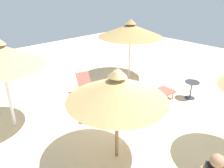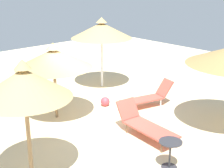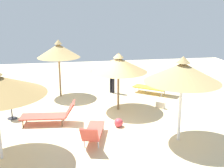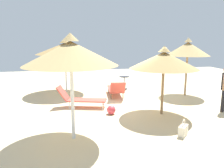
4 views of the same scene
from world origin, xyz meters
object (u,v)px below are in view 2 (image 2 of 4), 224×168
(parasol_umbrella_far_right, at_px, (102,30))
(lounge_chair_center, at_px, (144,124))
(side_table_round, at_px, (170,150))
(beach_ball, at_px, (105,101))
(parasol_umbrella_back, at_px, (24,84))
(handbag, at_px, (32,97))
(lounge_chair_front, at_px, (148,96))
(parasol_umbrella_near_right, at_px, (54,58))

(parasol_umbrella_far_right, relative_size, lounge_chair_center, 1.35)
(side_table_round, xyz_separation_m, beach_ball, (-1.54, -4.15, -0.33))
(parasol_umbrella_back, height_order, handbag, parasol_umbrella_back)
(lounge_chair_front, relative_size, handbag, 4.18)
(lounge_chair_center, xyz_separation_m, handbag, (0.98, -4.83, -0.22))
(parasol_umbrella_far_right, distance_m, beach_ball, 3.22)
(side_table_round, bearing_deg, lounge_chair_center, -117.29)
(lounge_chair_front, bearing_deg, beach_ball, -44.59)
(lounge_chair_front, xyz_separation_m, handbag, (2.82, -3.36, -0.22))
(parasol_umbrella_far_right, xyz_separation_m, parasol_umbrella_back, (5.68, 4.01, -0.07))
(parasol_umbrella_far_right, height_order, parasol_umbrella_near_right, parasol_umbrella_far_right)
(parasol_umbrella_back, relative_size, lounge_chair_center, 1.33)
(lounge_chair_front, distance_m, lounge_chair_center, 2.36)
(parasol_umbrella_back, height_order, lounge_chair_front, parasol_umbrella_back)
(parasol_umbrella_back, xyz_separation_m, beach_ball, (-4.25, -2.19, -2.16))
(parasol_umbrella_near_right, bearing_deg, parasol_umbrella_far_right, -155.84)
(lounge_chair_center, height_order, side_table_round, lounge_chair_center)
(parasol_umbrella_far_right, height_order, beach_ball, parasol_umbrella_far_right)
(parasol_umbrella_back, relative_size, side_table_round, 3.95)
(parasol_umbrella_far_right, height_order, handbag, parasol_umbrella_far_right)
(parasol_umbrella_far_right, xyz_separation_m, side_table_round, (2.97, 5.98, -1.91))
(parasol_umbrella_near_right, height_order, beach_ball, parasol_umbrella_near_right)
(lounge_chair_center, relative_size, side_table_round, 2.98)
(parasol_umbrella_far_right, height_order, parasol_umbrella_back, parasol_umbrella_far_right)
(lounge_chair_front, bearing_deg, handbag, -49.95)
(handbag, distance_m, beach_ball, 2.83)
(parasol_umbrella_back, height_order, lounge_chair_center, parasol_umbrella_back)
(handbag, bearing_deg, parasol_umbrella_back, 60.21)
(parasol_umbrella_far_right, distance_m, parasol_umbrella_near_right, 3.64)
(side_table_round, bearing_deg, parasol_umbrella_back, -35.91)
(parasol_umbrella_back, xyz_separation_m, side_table_round, (-2.71, 1.96, -1.83))
(lounge_chair_front, bearing_deg, parasol_umbrella_far_right, -96.18)
(parasol_umbrella_near_right, bearing_deg, side_table_round, 94.26)
(beach_ball, bearing_deg, parasol_umbrella_near_right, -10.42)
(lounge_chair_center, height_order, beach_ball, lounge_chair_center)
(handbag, bearing_deg, lounge_chair_front, 130.05)
(parasol_umbrella_near_right, relative_size, side_table_round, 3.50)
(lounge_chair_front, distance_m, side_table_round, 4.04)
(parasol_umbrella_near_right, relative_size, handbag, 5.09)
(beach_ball, bearing_deg, side_table_round, 69.67)
(lounge_chair_front, relative_size, beach_ball, 6.21)
(handbag, bearing_deg, parasol_umbrella_far_right, 172.18)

